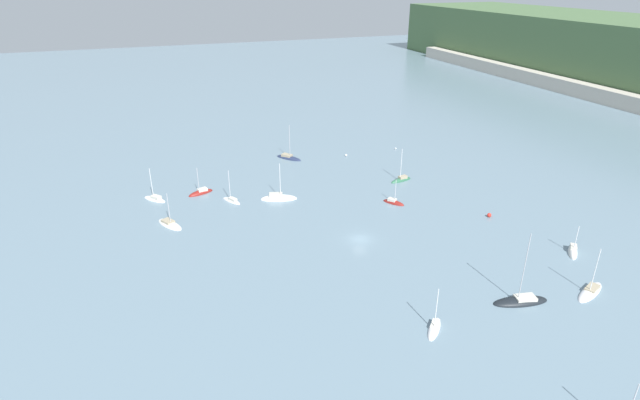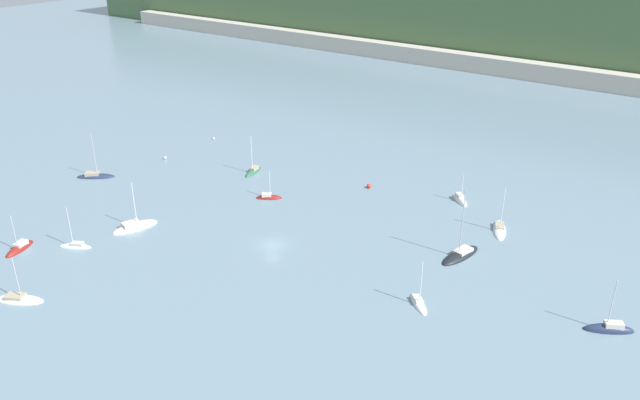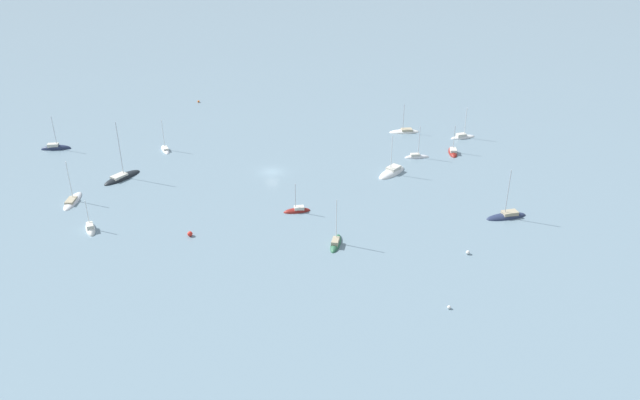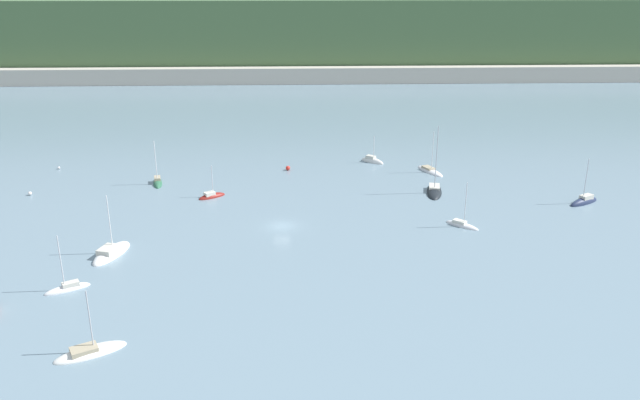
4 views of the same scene
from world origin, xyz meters
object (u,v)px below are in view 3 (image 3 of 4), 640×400
object	(u,v)px
sailboat_1	(392,173)
sailboat_11	(90,229)
sailboat_3	(165,150)
sailboat_2	(404,132)
sailboat_10	(122,178)
mooring_buoy_2	(449,307)
sailboat_12	(297,211)
sailboat_6	(73,201)
mooring_buoy_0	(468,252)
sailboat_8	(463,137)
sailboat_5	(453,152)
sailboat_4	(507,217)
mooring_buoy_3	(198,101)
sailboat_0	(336,243)
sailboat_9	(417,157)
sailboat_7	(56,149)
mooring_buoy_1	(190,234)

from	to	relation	value
sailboat_1	sailboat_11	world-z (taller)	sailboat_1
sailboat_1	sailboat_3	xyz separation A→B (m)	(51.50, 8.44, 0.00)
sailboat_2	sailboat_10	xyz separation A→B (m)	(46.18, 48.92, 0.02)
sailboat_10	mooring_buoy_2	size ratio (longest dim) A/B	25.03
sailboat_12	sailboat_6	bearing A→B (deg)	-16.91
sailboat_1	sailboat_6	distance (m)	64.11
mooring_buoy_0	sailboat_8	bearing A→B (deg)	-77.26
sailboat_5	sailboat_4	bearing A→B (deg)	-168.07
sailboat_11	mooring_buoy_3	xyz separation A→B (m)	(21.89, -67.88, 0.20)
sailboat_0	sailboat_9	world-z (taller)	sailboat_0
sailboat_0	sailboat_8	xyz separation A→B (m)	(-9.45, -57.77, -0.00)
sailboat_8	sailboat_7	bearing A→B (deg)	167.47
sailboat_1	sailboat_12	xyz separation A→B (m)	(11.03, 23.42, -0.00)
sailboat_6	sailboat_7	size ratio (longest dim) A/B	0.99
sailboat_4	mooring_buoy_3	distance (m)	95.13
sailboat_7	sailboat_9	distance (m)	82.47
sailboat_1	sailboat_5	bearing A→B (deg)	166.57
sailboat_12	mooring_buoy_2	size ratio (longest dim) A/B	12.34
mooring_buoy_2	sailboat_2	bearing A→B (deg)	-68.35
sailboat_10	mooring_buoy_3	bearing A→B (deg)	26.79
sailboat_8	sailboat_11	size ratio (longest dim) A/B	1.23
sailboat_1	sailboat_10	size ratio (longest dim) A/B	0.73
sailboat_11	mooring_buoy_3	world-z (taller)	sailboat_11
sailboat_12	mooring_buoy_2	distance (m)	37.45
sailboat_0	sailboat_3	xyz separation A→B (m)	(51.49, -22.99, -0.03)
sailboat_10	mooring_buoy_1	bearing A→B (deg)	-106.84
sailboat_5	mooring_buoy_3	xyz separation A→B (m)	(73.03, -7.77, 0.21)
sailboat_3	sailboat_1	bearing A→B (deg)	-127.27
sailboat_10	mooring_buoy_1	world-z (taller)	sailboat_10
sailboat_2	sailboat_6	bearing A→B (deg)	23.46
sailboat_5	sailboat_9	xyz separation A→B (m)	(6.83, 5.84, 0.01)
sailboat_10	sailboat_9	bearing A→B (deg)	-45.02
sailboat_10	sailboat_12	bearing A→B (deg)	-76.56
sailboat_7	mooring_buoy_2	xyz separation A→B (m)	(-96.70, 23.69, 0.15)
mooring_buoy_2	mooring_buoy_3	bearing A→B (deg)	-37.47
sailboat_6	sailboat_2	bearing A→B (deg)	-61.11
sailboat_10	mooring_buoy_3	size ratio (longest dim) A/B	21.26
sailboat_6	sailboat_11	world-z (taller)	sailboat_6
sailboat_12	mooring_buoy_0	size ratio (longest dim) A/B	9.68
sailboat_3	sailboat_10	world-z (taller)	sailboat_10
sailboat_5	sailboat_8	world-z (taller)	sailboat_8
sailboat_9	mooring_buoy_1	bearing A→B (deg)	-148.56
sailboat_2	sailboat_5	distance (m)	16.09
sailboat_3	sailboat_10	size ratio (longest dim) A/B	0.59
sailboat_1	mooring_buoy_3	bearing A→B (deg)	-93.75
sailboat_2	sailboat_3	world-z (taller)	sailboat_3
sailboat_11	mooring_buoy_0	xyz separation A→B (m)	(-62.98, -18.29, 0.23)
sailboat_2	mooring_buoy_2	xyz separation A→B (m)	(-26.17, 65.92, 0.18)
sailboat_6	sailboat_7	bearing A→B (deg)	26.83
sailboat_1	sailboat_10	bearing A→B (deg)	-47.30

